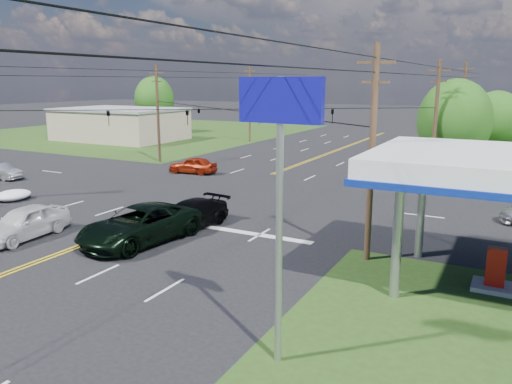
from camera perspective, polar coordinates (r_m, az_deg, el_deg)
The scene contains 22 objects.
ground at distance 36.43m, azimuth -3.63°, elevation -0.04°, with size 280.00×280.00×0.00m, color black.
grass_nw at distance 82.54m, azimuth -13.02°, elevation 6.75°, with size 46.00×48.00×0.03m, color #283E14.
stop_bar at distance 27.30m, azimuth -3.35°, elevation -4.36°, with size 10.00×0.50×0.02m, color silver.
retail_nw at distance 71.61m, azimuth -15.25°, elevation 7.39°, with size 16.00×11.00×4.00m, color #C1AC91.
pole_se at distance 22.26m, azimuth 13.11°, elevation 4.43°, with size 1.60×0.28×9.50m.
pole_nw at distance 50.50m, azimuth -11.15°, elevation 8.91°, with size 1.60×0.28×9.50m.
pole_ne at distance 39.85m, azimuth 19.80°, elevation 7.49°, with size 1.60×0.28×9.50m.
pole_left_far at distance 66.37m, azimuth -0.73°, elevation 10.19°, with size 1.60×0.28×10.00m.
pole_right_far at distance 58.68m, azimuth 22.52°, elevation 8.93°, with size 1.60×0.28×10.00m.
span_wire_signals at distance 35.60m, azimuth -3.77°, elevation 9.42°, with size 26.00×18.00×1.13m.
power_lines at distance 33.86m, azimuth -5.64°, elevation 13.63°, with size 26.04×100.00×0.64m.
tree_right_a at distance 42.70m, azimuth 21.71°, elevation 7.57°, with size 5.70×5.70×8.18m.
tree_right_b at distance 54.52m, azimuth 25.70°, elevation 7.44°, with size 4.94×4.94×7.09m.
tree_far_l at distance 80.29m, azimuth -11.55°, elevation 10.38°, with size 6.08×6.08×8.72m.
pickup_dkgreen at distance 25.66m, azimuth -13.12°, elevation -3.65°, with size 3.05×6.61×1.84m, color black.
suv_black at distance 27.63m, azimuth -7.62°, elevation -2.61°, with size 2.12×5.21×1.51m, color black.
pickup_white at distance 28.32m, azimuth -24.91°, elevation -3.16°, with size 1.97×4.89×1.67m, color silver.
sedan_silver at distance 46.23m, azimuth -27.10°, elevation 2.11°, with size 1.36×3.90×1.29m, color #9A9A9E.
sedan_red at distance 44.11m, azimuth -7.24°, elevation 3.07°, with size 1.71×4.26×1.45m, color maroon.
polesign_se at distance 13.17m, azimuth 2.76°, elevation 5.72°, with size 2.37×0.35×8.06m.
polesign_ne at distance 44.25m, azimuth 20.69°, elevation 8.52°, with size 1.96×0.75×7.13m.
snowpile_b at distance 37.82m, azimuth -25.96°, elevation -0.83°, with size 1.98×2.44×0.69m, color white.
Camera 1 is at (18.50, -18.35, 7.95)m, focal length 35.00 mm.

